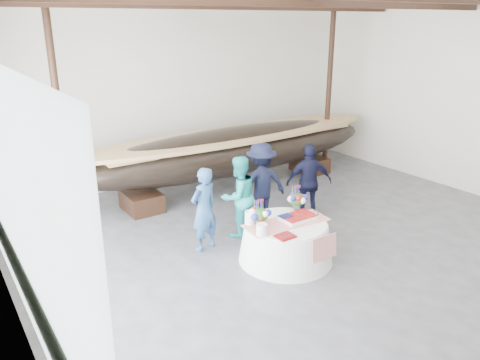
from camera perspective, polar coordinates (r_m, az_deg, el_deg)
floor at (r=8.29m, az=14.07°, el=-10.28°), size 10.00×12.00×0.01m
wall_back at (r=12.16m, az=-6.74°, el=10.72°), size 10.00×0.02×4.50m
wall_left at (r=5.00m, az=-25.45°, el=-3.07°), size 0.02×12.00×4.50m
pavilion_structure at (r=7.79m, az=12.12°, el=18.83°), size 9.80×11.76×4.50m
open_bay at (r=6.09m, az=-26.06°, el=-3.68°), size 0.03×7.00×3.20m
longboat_display at (r=11.31m, az=-0.61°, el=3.66°), size 8.21×1.64×1.54m
banquet_table at (r=8.16m, az=5.60°, el=-7.45°), size 1.63×1.63×0.70m
tabletop_items at (r=8.06m, az=4.89°, el=-3.87°), size 1.55×1.03×0.40m
guest_woman_blue at (r=8.35m, az=-4.42°, el=-3.58°), size 0.64×0.49×1.55m
guest_woman_teal at (r=8.87m, az=-0.18°, el=-2.02°), size 0.81×0.66×1.58m
guest_man_left at (r=9.40m, az=2.57°, el=-0.47°), size 1.18×0.81×1.69m
guest_man_right at (r=9.70m, az=8.41°, el=-0.27°), size 1.02×0.79×1.61m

